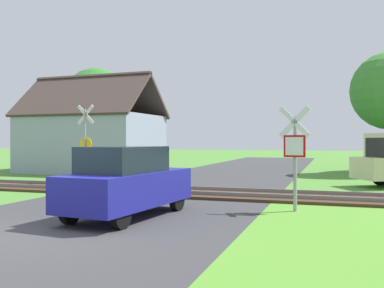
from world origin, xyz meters
TOP-DOWN VIEW (x-y plane):
  - ground_plane at (0.00, 0.00)m, footprint 160.00×160.00m
  - road_asphalt at (0.00, 2.00)m, footprint 7.61×80.00m
  - rail_track at (0.00, 7.19)m, footprint 60.00×2.60m
  - stop_sign_near at (4.63, 4.57)m, footprint 0.86×0.23m
  - crossing_sign_far at (-4.66, 8.94)m, footprint 0.88×0.16m
  - house at (-8.42, 15.68)m, footprint 8.15×5.98m
  - tree_left at (-9.97, 18.79)m, footprint 4.62×4.62m
  - parked_car at (0.69, 2.37)m, footprint 2.08×4.16m

SIDE VIEW (x-z plane):
  - ground_plane at x=0.00m, z-range 0.00..0.00m
  - road_asphalt at x=0.00m, z-range 0.00..0.01m
  - rail_track at x=0.00m, z-range -0.05..0.17m
  - parked_car at x=0.69m, z-range 0.00..1.78m
  - stop_sign_near at x=4.63m, z-range 0.21..3.08m
  - house at x=-8.42m, z-range -1.06..4.93m
  - crossing_sign_far at x=-4.66m, z-range 0.20..3.71m
  - tree_left at x=-9.97m, z-range 1.16..8.13m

